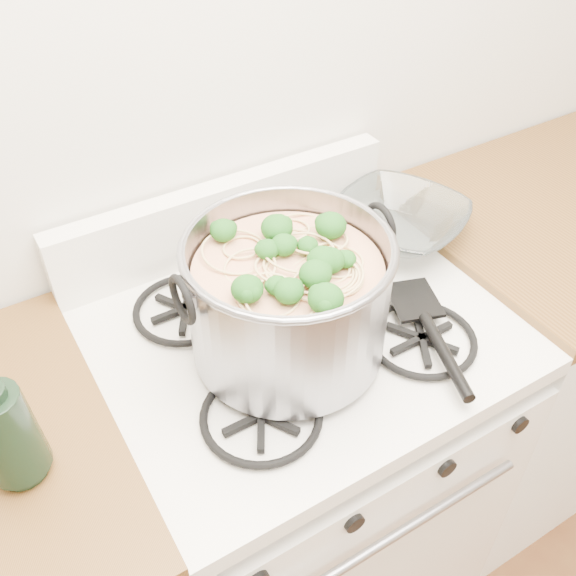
% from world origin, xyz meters
% --- Properties ---
extents(gas_range, '(0.76, 0.66, 0.92)m').
position_xyz_m(gas_range, '(0.00, 1.26, 0.44)').
color(gas_range, white).
rests_on(gas_range, ground).
extents(counter_left, '(0.25, 0.65, 0.92)m').
position_xyz_m(counter_left, '(-0.51, 1.26, 0.46)').
color(counter_left, silver).
rests_on(counter_left, ground).
extents(counter_right, '(1.00, 0.65, 0.92)m').
position_xyz_m(counter_right, '(0.88, 1.26, 0.46)').
color(counter_right, silver).
rests_on(counter_right, ground).
extents(stock_pot, '(0.38, 0.35, 0.24)m').
position_xyz_m(stock_pot, '(-0.06, 1.22, 1.03)').
color(stock_pot, gray).
rests_on(stock_pot, gas_range).
extents(spatula, '(0.37, 0.39, 0.02)m').
position_xyz_m(spatula, '(0.21, 1.19, 0.94)').
color(spatula, black).
rests_on(spatula, gas_range).
extents(glass_bowl, '(0.15, 0.15, 0.03)m').
position_xyz_m(glass_bowl, '(0.32, 1.38, 0.94)').
color(glass_bowl, white).
rests_on(glass_bowl, gas_range).
extents(bottle, '(0.12, 0.12, 0.24)m').
position_xyz_m(bottle, '(-0.53, 1.20, 1.04)').
color(bottle, black).
rests_on(bottle, counter_left).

